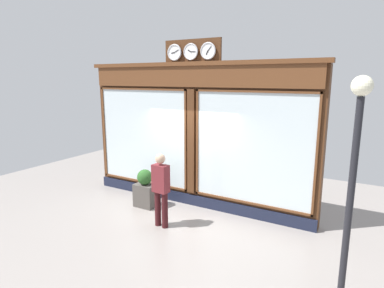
{
  "coord_description": "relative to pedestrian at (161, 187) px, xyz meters",
  "views": [
    {
      "loc": [
        -4.05,
        6.98,
        3.3
      ],
      "look_at": [
        0.0,
        0.0,
        1.64
      ],
      "focal_mm": 30.05,
      "sensor_mm": 36.0,
      "label": 1
    }
  ],
  "objects": [
    {
      "name": "ground_plane",
      "position": [
        0.05,
        1.34,
        -0.93
      ],
      "size": [
        14.0,
        14.0,
        0.0
      ],
      "primitive_type": "plane",
      "color": "gray"
    },
    {
      "name": "shop_facade",
      "position": [
        0.05,
        -1.59,
        0.93
      ],
      "size": [
        6.44,
        0.42,
        4.22
      ],
      "color": "#4C2B16",
      "rests_on": "ground_plane"
    },
    {
      "name": "pedestrian",
      "position": [
        0.0,
        0.0,
        0.0
      ],
      "size": [
        0.37,
        0.24,
        1.69
      ],
      "color": "#3A1316",
      "rests_on": "ground_plane"
    },
    {
      "name": "street_lamp",
      "position": [
        -3.78,
        0.67,
        1.3
      ],
      "size": [
        0.28,
        0.28,
        3.34
      ],
      "color": "black",
      "rests_on": "ground_plane"
    },
    {
      "name": "planter_box",
      "position": [
        1.03,
        -0.73,
        -0.63
      ],
      "size": [
        0.56,
        0.36,
        0.6
      ],
      "primitive_type": "cube",
      "color": "#4C4742",
      "rests_on": "ground_plane"
    },
    {
      "name": "planter_shrub",
      "position": [
        1.03,
        -0.73,
        -0.13
      ],
      "size": [
        0.4,
        0.4,
        0.4
      ],
      "primitive_type": "sphere",
      "color": "#285623",
      "rests_on": "planter_box"
    }
  ]
}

